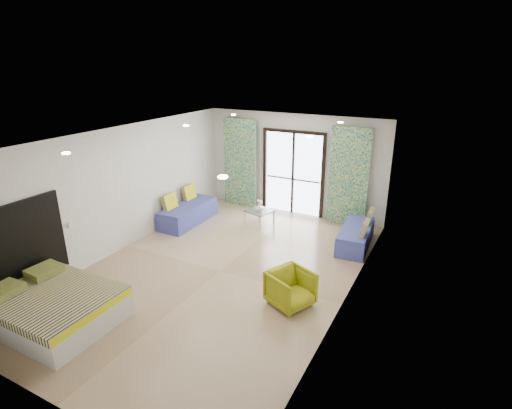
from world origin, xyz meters
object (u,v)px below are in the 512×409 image
at_px(daybed_left, 188,212).
at_px(bed, 54,307).
at_px(daybed_right, 356,236).
at_px(coffee_table, 259,212).
at_px(armchair, 291,287).

bearing_deg(daybed_left, bed, -82.45).
bearing_deg(daybed_right, bed, -129.96).
xyz_separation_m(daybed_right, coffee_table, (-2.50, 0.06, 0.11)).
bearing_deg(daybed_right, armchair, -102.78).
distance_m(daybed_left, coffee_table, 1.87).
relative_size(bed, coffee_table, 2.54).
height_order(bed, armchair, armchair).
xyz_separation_m(daybed_right, armchair, (-0.41, -2.84, 0.10)).
xyz_separation_m(bed, coffee_table, (1.09, 5.10, 0.08)).
bearing_deg(daybed_left, coffee_table, 21.24).
distance_m(bed, daybed_right, 6.19).
relative_size(daybed_right, armchair, 2.37).
relative_size(daybed_right, coffee_table, 2.22).
bearing_deg(bed, daybed_right, 54.54).
height_order(bed, daybed_right, daybed_right).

